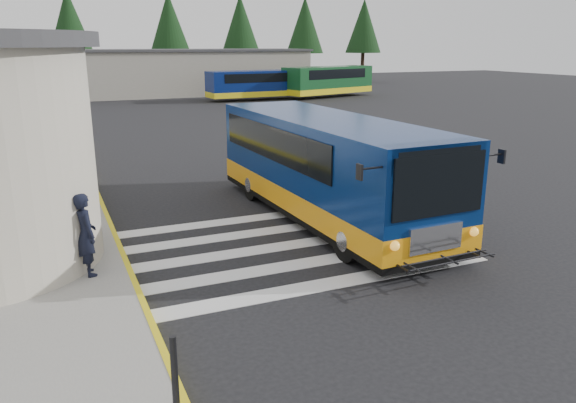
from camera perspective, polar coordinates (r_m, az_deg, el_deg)
name	(u,v)px	position (r m, az deg, el deg)	size (l,w,h in m)	color
ground	(285,234)	(14.41, -0.32, -3.35)	(140.00, 140.00, 0.00)	black
curb_strip	(103,209)	(17.20, -18.25, -0.69)	(0.12, 34.00, 0.16)	yellow
crosswalk	(279,247)	(13.53, -0.93, -4.62)	(8.00, 5.35, 0.01)	silver
depot_building	(169,72)	(55.75, -12.02, 12.74)	(26.40, 8.40, 4.20)	gray
tree_line	(153,23)	(63.62, -13.56, 17.19)	(58.40, 4.40, 10.00)	black
transit_bus	(327,171)	(15.41, 4.00, 3.06)	(3.62, 10.02, 2.80)	navy
pedestrian_a	(86,234)	(12.03, -19.84, -3.17)	(0.63, 0.41, 1.72)	black
pedestrian_b	(67,227)	(13.00, -21.50, -2.44)	(0.73, 0.57, 1.51)	black
bollard	(175,376)	(7.49, -11.43, -16.98)	(0.09, 0.09, 1.11)	black
far_bus_a	(255,84)	(49.39, -3.38, 11.87)	(8.42, 2.87, 2.14)	#071753
far_bus_b	(328,80)	(52.17, 4.11, 12.21)	(9.43, 5.11, 2.34)	#12441F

